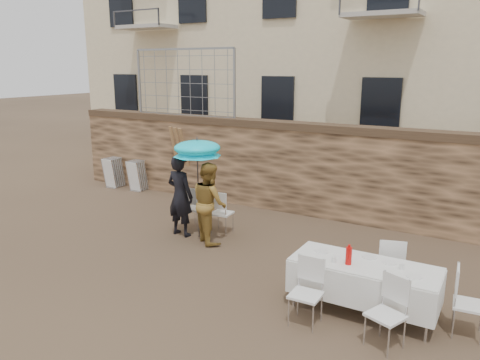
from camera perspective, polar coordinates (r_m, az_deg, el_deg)
The scene contains 17 objects.
ground at distance 8.12m, azimuth -10.58°, elevation -12.55°, with size 80.00×80.00×0.00m, color brown.
stone_wall at distance 11.77m, azimuth 5.20°, elevation 1.62°, with size 13.00×0.50×2.20m, color brown.
chain_link_fence at distance 13.07m, azimuth -6.83°, elevation 11.63°, with size 3.20×0.06×1.80m, color gray, non-canonical shape.
man_suit at distance 10.02m, azimuth -7.30°, elevation -1.91°, with size 0.64×0.42×1.76m, color black.
woman_dress at distance 9.60m, azimuth -3.74°, elevation -2.77°, with size 0.81×0.63×1.67m, color gold.
umbrella at distance 9.64m, azimuth -5.23°, elevation 3.53°, with size 1.00×1.00×1.98m.
couple_chair_left at distance 10.55m, azimuth -5.42°, elevation -3.30°, with size 0.48×0.48×0.96m, color white, non-canonical shape.
couple_chair_right at distance 10.17m, azimuth -2.21°, elevation -3.90°, with size 0.48×0.48×0.96m, color white, non-canonical shape.
banquet_table at distance 7.14m, azimuth 14.96°, elevation -10.12°, with size 2.10×0.85×0.78m.
soda_bottle at distance 6.99m, azimuth 13.11°, elevation -8.99°, with size 0.09×0.09×0.26m, color red.
table_chair_front_left at distance 6.77m, azimuth 8.02°, elevation -13.50°, with size 0.48×0.48×0.96m, color white, non-canonical shape.
table_chair_front_right at distance 6.50m, azimuth 17.35°, elevation -15.29°, with size 0.48×0.48×0.96m, color white, non-canonical shape.
table_chair_back at distance 7.92m, azimuth 17.85°, elevation -9.88°, with size 0.48×0.48×0.96m, color white, non-canonical shape.
table_chair_side at distance 7.16m, azimuth 26.18°, elevation -13.30°, with size 0.48×0.48×0.96m, color white, non-canonical shape.
chair_stack_left at distance 14.66m, azimuth -14.61°, elevation 1.09°, with size 0.46×0.55×0.92m, color white, non-canonical shape.
chair_stack_right at distance 14.05m, azimuth -12.00°, elevation 0.69°, with size 0.46×0.47×0.92m, color white, non-canonical shape.
wood_planks at distance 12.98m, azimuth -6.65°, elevation 2.28°, with size 0.70×0.20×2.00m, color #A37749, non-canonical shape.
Camera 1 is at (4.86, -5.43, 3.57)m, focal length 35.00 mm.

